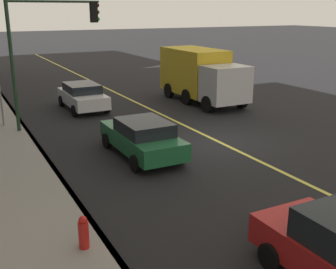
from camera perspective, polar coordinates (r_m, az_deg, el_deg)
The scene contains 10 objects.
ground at distance 17.71m, azimuth 6.74°, elevation -0.91°, with size 200.00×200.00×0.00m, color black.
sidewalk_slab at distance 14.90m, azimuth -21.43°, elevation -5.15°, with size 80.00×3.26×0.15m, color gray.
curb_edge at distance 15.10m, azimuth -15.60°, elevation -4.29°, with size 80.00×0.16×0.15m, color slate.
lane_stripe_center at distance 17.71m, azimuth 6.74°, elevation -0.89°, with size 80.00×0.16×0.01m, color #D8CC4C.
car_white at distance 23.59m, azimuth -11.60°, elevation 5.20°, with size 4.21×1.97×1.43m.
car_green at distance 15.67m, azimuth -3.56°, elevation -0.34°, with size 4.40×1.96×1.42m.
truck_yellow at distance 25.03m, azimuth 4.52°, elevation 8.21°, with size 6.51×2.54×3.08m.
traffic_light_mast at distance 19.36m, azimuth -16.37°, elevation 12.39°, with size 0.28×4.07×5.97m.
street_sign_post at distance 20.54m, azimuth -22.03°, elevation 5.54°, with size 0.60×0.08×3.02m.
fire_hydrant at distance 9.82m, azimuth -11.47°, elevation -13.36°, with size 0.24×0.24×0.94m.
Camera 1 is at (-13.90, 9.59, 5.34)m, focal length 44.52 mm.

